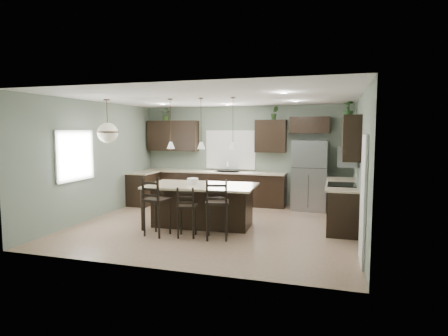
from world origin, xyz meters
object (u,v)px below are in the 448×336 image
Objects in this scene: bar_stool_center at (187,212)px; plant_back_left at (167,115)px; serving_dish at (193,181)px; kitchen_island at (202,206)px; bar_stool_left at (157,206)px; refrigerator at (309,175)px; bar_stool_right at (217,209)px.

plant_back_left reaches higher than bar_stool_center.
plant_back_left is (-1.89, 2.71, 1.58)m from serving_dish.
kitchen_island is 1.11m from bar_stool_left.
serving_dish is 1.08m from bar_stool_left.
kitchen_island is at bearing -130.71° from refrigerator.
refrigerator is 1.56× the size of bar_stool_right.
serving_dish is at bearing 120.79° from bar_stool_right.
refrigerator is 3.42m from serving_dish.
bar_stool_center is 4.62m from plant_back_left.
refrigerator is at bearing 46.87° from serving_dish.
bar_stool_right is (0.62, -0.82, 0.13)m from kitchen_island.
serving_dish is 0.67× the size of plant_back_left.
plant_back_left is at bearing 123.05° from bar_stool_left.
plant_back_left is (-2.09, 3.56, 2.07)m from bar_stool_center.
plant_back_left is at bearing 177.03° from refrigerator.
refrigerator is at bearing 44.37° from bar_stool_center.
plant_back_left is at bearing 112.92° from bar_stool_right.
bar_stool_left is 0.62m from bar_stool_center.
kitchen_island is 9.80× the size of serving_dish.
bar_stool_right reaches higher than serving_dish.
bar_stool_right is (0.82, -0.81, -0.40)m from serving_dish.
plant_back_left is at bearing 124.60° from kitchen_island.
serving_dish is (-0.20, -0.01, 0.53)m from kitchen_island.
serving_dish is 0.20× the size of bar_stool_left.
refrigerator is 3.98m from bar_stool_center.
refrigerator is 3.65m from bar_stool_right.
plant_back_left reaches higher than serving_dish.
plant_back_left reaches higher than bar_stool_left.
bar_stool_center is (0.61, 0.07, -0.09)m from bar_stool_left.
bar_stool_left reaches higher than serving_dish.
serving_dish is at bearing 90.60° from bar_stool_center.
plant_back_left reaches higher than refrigerator.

